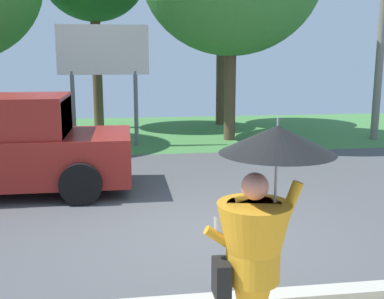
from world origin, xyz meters
TOP-DOWN VIEW (x-y plane):
  - ground_plane at (0.00, 2.95)m, footprint 40.00×22.00m
  - monk_pedestrian at (-0.12, -3.01)m, footprint 1.03×0.91m
  - utility_pole at (6.79, 7.45)m, footprint 1.80×0.24m
  - roadside_billboard at (-1.73, 7.37)m, footprint 2.60×0.12m

SIDE VIEW (x-z plane):
  - ground_plane at x=0.00m, z-range -0.15..0.05m
  - monk_pedestrian at x=-0.12m, z-range 0.00..2.13m
  - roadside_billboard at x=-1.73m, z-range 0.80..4.30m
  - utility_pole at x=6.79m, z-range 0.18..7.27m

